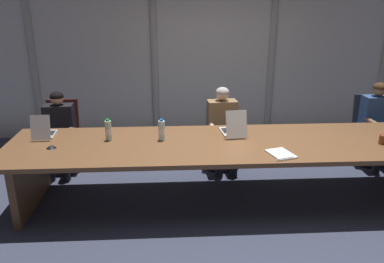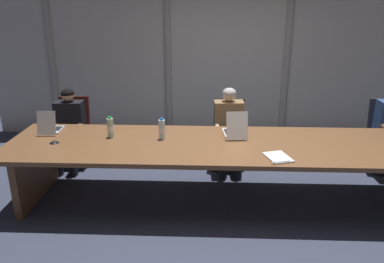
# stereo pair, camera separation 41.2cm
# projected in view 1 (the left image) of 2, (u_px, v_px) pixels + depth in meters

# --- Properties ---
(ground_plane) EXTENTS (16.00, 16.00, 0.00)m
(ground_plane) POSITION_uv_depth(u_px,v_px,m) (230.00, 199.00, 4.60)
(ground_plane) COLOR #383D51
(conference_table) EXTENTS (5.14, 1.24, 0.74)m
(conference_table) POSITION_uv_depth(u_px,v_px,m) (232.00, 152.00, 4.40)
(conference_table) COLOR brown
(conference_table) RESTS_ON ground_plane
(curtain_backdrop) EXTENTS (8.00, 0.17, 3.13)m
(curtain_backdrop) POSITION_uv_depth(u_px,v_px,m) (212.00, 44.00, 6.34)
(curtain_backdrop) COLOR beige
(curtain_backdrop) RESTS_ON ground_plane
(laptop_left_end) EXTENTS (0.24, 0.39, 0.30)m
(laptop_left_end) POSITION_uv_depth(u_px,v_px,m) (44.00, 132.00, 4.50)
(laptop_left_end) COLOR #BCBCC1
(laptop_left_end) RESTS_ON conference_table
(laptop_left_mid) EXTENTS (0.29, 0.46, 0.33)m
(laptop_left_mid) POSITION_uv_depth(u_px,v_px,m) (233.00, 129.00, 4.59)
(laptop_left_mid) COLOR beige
(laptop_left_mid) RESTS_ON conference_table
(office_chair_left_end) EXTENTS (0.60, 0.60, 0.95)m
(office_chair_left_end) POSITION_uv_depth(u_px,v_px,m) (63.00, 144.00, 5.38)
(office_chair_left_end) COLOR #511E19
(office_chair_left_end) RESTS_ON ground_plane
(office_chair_left_mid) EXTENTS (0.60, 0.60, 0.93)m
(office_chair_left_mid) POSITION_uv_depth(u_px,v_px,m) (221.00, 141.00, 5.50)
(office_chair_left_mid) COLOR black
(office_chair_left_mid) RESTS_ON ground_plane
(office_chair_center) EXTENTS (0.60, 0.60, 0.95)m
(office_chair_center) POSITION_uv_depth(u_px,v_px,m) (369.00, 137.00, 5.62)
(office_chair_center) COLOR #2D2D38
(office_chair_center) RESTS_ON ground_plane
(person_left_end) EXTENTS (0.41, 0.56, 1.12)m
(person_left_end) POSITION_uv_depth(u_px,v_px,m) (59.00, 129.00, 5.13)
(person_left_end) COLOR black
(person_left_end) RESTS_ON ground_plane
(person_left_mid) EXTENTS (0.44, 0.57, 1.15)m
(person_left_mid) POSITION_uv_depth(u_px,v_px,m) (223.00, 124.00, 5.25)
(person_left_mid) COLOR olive
(person_left_mid) RESTS_ON ground_plane
(person_center) EXTENTS (0.41, 0.55, 1.19)m
(person_center) POSITION_uv_depth(u_px,v_px,m) (378.00, 120.00, 5.37)
(person_center) COLOR #335184
(person_center) RESTS_ON ground_plane
(water_bottle_primary) EXTENTS (0.08, 0.08, 0.25)m
(water_bottle_primary) POSITION_uv_depth(u_px,v_px,m) (162.00, 131.00, 4.38)
(water_bottle_primary) COLOR silver
(water_bottle_primary) RESTS_ON conference_table
(water_bottle_secondary) EXTENTS (0.08, 0.08, 0.25)m
(water_bottle_secondary) POSITION_uv_depth(u_px,v_px,m) (108.00, 131.00, 4.38)
(water_bottle_secondary) COLOR #ADD1B2
(water_bottle_secondary) RESTS_ON conference_table
(coffee_mug_near) EXTENTS (0.14, 0.09, 0.10)m
(coffee_mug_near) POSITION_uv_depth(u_px,v_px,m) (384.00, 139.00, 4.29)
(coffee_mug_near) COLOR brown
(coffee_mug_near) RESTS_ON conference_table
(conference_mic_left_side) EXTENTS (0.11, 0.11, 0.03)m
(conference_mic_left_side) POSITION_uv_depth(u_px,v_px,m) (51.00, 147.00, 4.17)
(conference_mic_left_side) COLOR black
(conference_mic_left_side) RESTS_ON conference_table
(spiral_notepad) EXTENTS (0.30, 0.36, 0.03)m
(spiral_notepad) POSITION_uv_depth(u_px,v_px,m) (281.00, 154.00, 4.00)
(spiral_notepad) COLOR silver
(spiral_notepad) RESTS_ON conference_table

